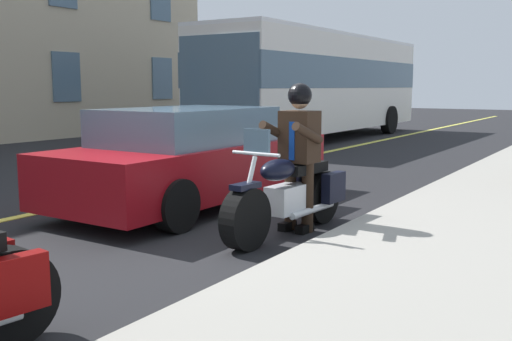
# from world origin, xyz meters

# --- Properties ---
(ground_plane) EXTENTS (80.00, 80.00, 0.00)m
(ground_plane) POSITION_xyz_m (0.00, 0.00, 0.00)
(ground_plane) COLOR black
(lane_center_stripe) EXTENTS (60.00, 0.16, 0.01)m
(lane_center_stripe) POSITION_xyz_m (0.00, -2.00, 0.01)
(lane_center_stripe) COLOR #E5DB4C
(lane_center_stripe) RESTS_ON ground_plane
(motorcycle_main) EXTENTS (2.22, 0.66, 1.26)m
(motorcycle_main) POSITION_xyz_m (-0.12, 1.41, 0.45)
(motorcycle_main) COLOR black
(motorcycle_main) RESTS_ON ground_plane
(rider_main) EXTENTS (0.64, 0.57, 1.74)m
(rider_main) POSITION_xyz_m (-0.31, 1.42, 1.04)
(rider_main) COLOR black
(rider_main) RESTS_ON ground_plane
(bus_near) EXTENTS (11.05, 2.70, 3.30)m
(bus_near) POSITION_xyz_m (-11.51, -3.96, 1.87)
(bus_near) COLOR white
(bus_near) RESTS_ON ground_plane
(car_dark) EXTENTS (4.60, 1.92, 1.40)m
(car_dark) POSITION_xyz_m (-0.86, -0.59, 0.69)
(car_dark) COLOR maroon
(car_dark) RESTS_ON ground_plane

